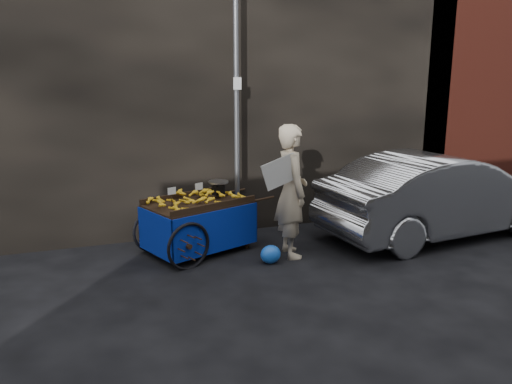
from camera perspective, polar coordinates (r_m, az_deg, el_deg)
name	(u,v)px	position (r m, az deg, el deg)	size (l,w,h in m)	color
ground	(246,267)	(6.78, -1.18, -8.58)	(80.00, 80.00, 0.00)	black
building_wall	(219,77)	(8.90, -4.27, 13.02)	(13.50, 2.00, 5.00)	black
street_pole	(237,110)	(7.65, -2.23, 9.35)	(0.12, 0.10, 4.00)	slate
banana_cart	(196,208)	(7.20, -6.91, -1.86)	(2.14, 1.50, 1.07)	black
vendor	(291,191)	(6.98, 4.07, 0.11)	(0.80, 0.73, 1.87)	tan
plastic_bag	(271,254)	(6.87, 1.68, -7.13)	(0.28, 0.23, 0.26)	blue
parked_car	(441,195)	(8.46, 20.37, -0.31)	(1.41, 4.03, 1.33)	#B4B7BC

